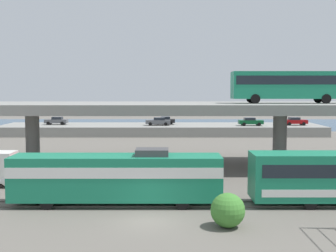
{
  "coord_description": "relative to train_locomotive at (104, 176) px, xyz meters",
  "views": [
    {
      "loc": [
        1.3,
        -27.7,
        8.55
      ],
      "look_at": [
        1.5,
        24.68,
        4.1
      ],
      "focal_mm": 46.7,
      "sensor_mm": 36.0,
      "label": 1
    }
  ],
  "objects": [
    {
      "name": "highway_overpass",
      "position": [
        3.26,
        16.0,
        4.16
      ],
      "size": [
        96.0,
        12.66,
        7.01
      ],
      "color": "gray",
      "rests_on": "ground_plane"
    },
    {
      "name": "parked_car_2",
      "position": [
        3.92,
        52.04,
        0.35
      ],
      "size": [
        4.0,
        1.93,
        1.5
      ],
      "rotation": [
        0.0,
        0.0,
        3.14
      ],
      "color": "black",
      "rests_on": "pier_parking_lot"
    },
    {
      "name": "transit_bus_on_overpass",
      "position": [
        17.46,
        15.35,
        6.88
      ],
      "size": [
        12.0,
        2.68,
        3.4
      ],
      "color": "#197A56",
      "rests_on": "highway_overpass"
    },
    {
      "name": "ground_plane",
      "position": [
        3.26,
        -4.0,
        -2.19
      ],
      "size": [
        260.0,
        260.0,
        0.0
      ],
      "primitive_type": "plane",
      "color": "#605B54"
    },
    {
      "name": "harbor_water",
      "position": [
        3.26,
        74.0,
        -2.19
      ],
      "size": [
        140.0,
        36.0,
        0.01
      ],
      "primitive_type": "cube",
      "color": "navy",
      "rests_on": "ground_plane"
    },
    {
      "name": "rail_strip_near",
      "position": [
        3.26,
        -0.76,
        -2.13
      ],
      "size": [
        110.0,
        0.12,
        0.12
      ],
      "primitive_type": "cube",
      "color": "#59544C",
      "rests_on": "ground_plane"
    },
    {
      "name": "parked_car_0",
      "position": [
        2.75,
        49.49,
        0.35
      ],
      "size": [
        4.62,
        1.84,
        1.5
      ],
      "rotation": [
        0.0,
        0.0,
        3.14
      ],
      "color": "#515459",
      "rests_on": "pier_parking_lot"
    },
    {
      "name": "rail_strip_far",
      "position": [
        3.26,
        0.76,
        -2.13
      ],
      "size": [
        110.0,
        0.12,
        0.12
      ],
      "primitive_type": "cube",
      "color": "#59544C",
      "rests_on": "ground_plane"
    },
    {
      "name": "shrub_right",
      "position": [
        8.25,
        -5.28,
        -1.12
      ],
      "size": [
        2.15,
        2.15,
        2.15
      ],
      "primitive_type": "sphere",
      "color": "#3E7E2F",
      "rests_on": "ground_plane"
    },
    {
      "name": "parked_car_3",
      "position": [
        28.42,
        49.93,
        0.35
      ],
      "size": [
        4.3,
        1.95,
        1.5
      ],
      "color": "maroon",
      "rests_on": "pier_parking_lot"
    },
    {
      "name": "train_locomotive",
      "position": [
        0.0,
        0.0,
        0.0
      ],
      "size": [
        16.42,
        3.04,
        4.18
      ],
      "rotation": [
        0.0,
        0.0,
        3.14
      ],
      "color": "#197A56",
      "rests_on": "ground_plane"
    },
    {
      "name": "pier_parking_lot",
      "position": [
        3.26,
        51.0,
        -1.31
      ],
      "size": [
        60.26,
        12.16,
        1.77
      ],
      "primitive_type": "cube",
      "color": "gray",
      "rests_on": "ground_plane"
    },
    {
      "name": "parked_car_4",
      "position": [
        19.85,
        48.88,
        0.35
      ],
      "size": [
        4.48,
        1.85,
        1.5
      ],
      "color": "#0C4C26",
      "rests_on": "pier_parking_lot"
    },
    {
      "name": "parked_car_1",
      "position": [
        -16.71,
        51.22,
        0.35
      ],
      "size": [
        4.25,
        1.86,
        1.5
      ],
      "rotation": [
        0.0,
        0.0,
        3.14
      ],
      "color": "#515459",
      "rests_on": "pier_parking_lot"
    }
  ]
}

